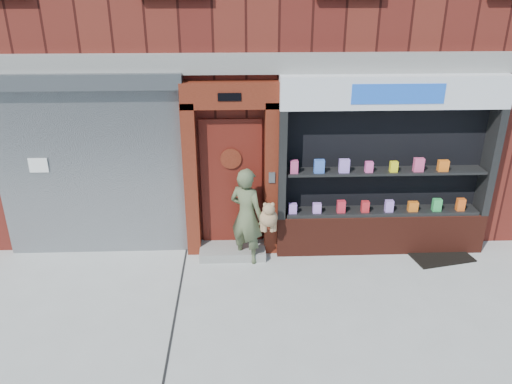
{
  "coord_description": "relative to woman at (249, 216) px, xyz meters",
  "views": [
    {
      "loc": [
        -0.64,
        -5.65,
        4.36
      ],
      "look_at": [
        -0.38,
        1.0,
        1.46
      ],
      "focal_mm": 35.0,
      "sensor_mm": 36.0,
      "label": 1
    }
  ],
  "objects": [
    {
      "name": "ground",
      "position": [
        0.48,
        -1.54,
        -0.81
      ],
      "size": [
        80.0,
        80.0,
        0.0
      ],
      "primitive_type": "plane",
      "color": "#9E9E99",
      "rests_on": "ground"
    },
    {
      "name": "shutter_bay",
      "position": [
        -2.52,
        0.39,
        0.91
      ],
      "size": [
        3.1,
        0.3,
        3.04
      ],
      "color": "gray",
      "rests_on": "ground"
    },
    {
      "name": "red_door_bay",
      "position": [
        -0.27,
        0.32,
        0.64
      ],
      "size": [
        1.52,
        0.58,
        2.9
      ],
      "color": "#541A0E",
      "rests_on": "ground"
    },
    {
      "name": "pharmacy_bay",
      "position": [
        2.23,
        0.27,
        0.56
      ],
      "size": [
        3.5,
        0.41,
        3.0
      ],
      "color": "#501C13",
      "rests_on": "ground"
    },
    {
      "name": "woman",
      "position": [
        0.0,
        0.0,
        0.0
      ],
      "size": [
        0.84,
        0.65,
        1.62
      ],
      "color": "#525C3C",
      "rests_on": "ground"
    },
    {
      "name": "doormat",
      "position": [
        3.22,
        0.01,
        -0.8
      ],
      "size": [
        1.11,
        0.88,
        0.02
      ],
      "primitive_type": "cube",
      "rotation": [
        0.0,
        0.0,
        0.2
      ],
      "color": "black",
      "rests_on": "ground"
    }
  ]
}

